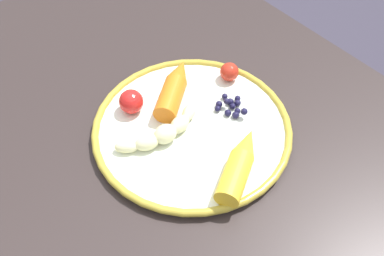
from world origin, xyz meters
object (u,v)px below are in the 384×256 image
Objects in this scene: plate at (192,129)px; carrot_yellow at (240,163)px; dining_table at (183,187)px; tomato_near at (229,72)px; carrot_orange at (174,87)px; tomato_mid at (131,102)px; blueberry_pile at (231,106)px; banana at (163,132)px.

plate is 2.39× the size of carrot_yellow.
dining_table is 8.20× the size of carrot_yellow.
dining_table is at bearing 111.22° from tomato_near.
tomato_near reaches higher than plate.
carrot_orange is 0.08m from tomato_mid.
blueberry_pile is at bearing -86.69° from dining_table.
plate is 0.08m from carrot_orange.
banana is 0.13m from carrot_yellow.
carrot_yellow is 0.21m from tomato_mid.
carrot_yellow is 2.18× the size of blueberry_pile.
plate is 9.82× the size of tomato_near.
carrot_yellow is (-0.11, 0.00, 0.02)m from plate.
plate is at bearing -63.71° from dining_table.
blueberry_pile is at bearing -129.87° from tomato_mid.
carrot_orange is 0.18m from carrot_yellow.
tomato_near is (0.15, -0.12, -0.00)m from carrot_yellow.
plate is at bearing 161.51° from carrot_orange.
tomato_mid reaches higher than plate.
banana is (0.03, 0.01, 0.13)m from dining_table.
plate is 0.05m from banana.
dining_table is 0.17m from carrot_yellow.
dining_table is 27.38× the size of tomato_mid.
tomato_mid reaches higher than banana.
dining_table is 0.12m from plate.
carrot_yellow is (-0.09, -0.03, 0.14)m from dining_table.
blueberry_pile is at bearing -149.46° from carrot_orange.
carrot_orange is at bearing -33.03° from dining_table.
carrot_orange is at bearing 30.54° from blueberry_pile.
banana is 0.12m from blueberry_pile.
blueberry_pile is at bearing -98.15° from plate.
plate is 0.11m from carrot_yellow.
tomato_mid reaches higher than blueberry_pile.
tomato_mid is (0.08, 0.00, 0.01)m from banana.
plate is at bearing 81.85° from blueberry_pile.
dining_table is at bearing 146.97° from carrot_orange.
dining_table is at bearing -172.28° from tomato_mid.
banana is 2.60× the size of blueberry_pile.
carrot_orange is 0.10m from blueberry_pile.
carrot_yellow is at bearing -166.35° from tomato_mid.
carrot_orange reaches higher than plate.
tomato_mid reaches higher than carrot_orange.
plate reaches higher than dining_table.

